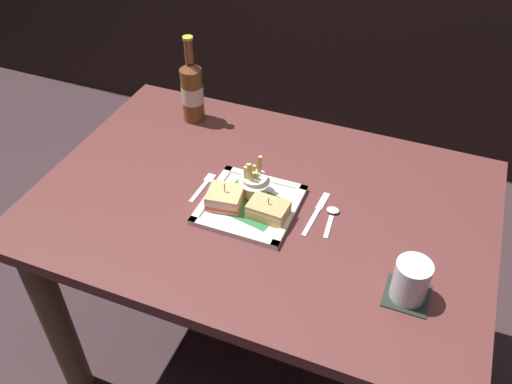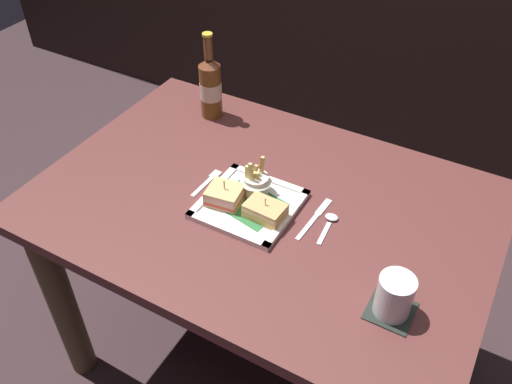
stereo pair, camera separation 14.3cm
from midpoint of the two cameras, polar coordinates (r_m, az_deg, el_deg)
The scene contains 12 objects.
ground_plane at distance 2.04m, azimuth -1.61°, elevation -16.81°, with size 6.00×6.00×0.00m, color #39282B.
dining_table at distance 1.57m, azimuth -2.02°, elevation -5.00°, with size 1.22×0.84×0.75m.
square_plate at distance 1.44m, azimuth -3.48°, elevation -1.52°, with size 0.24×0.24×0.02m.
sandwich_half_left at distance 1.43m, azimuth -6.14°, elevation -0.75°, with size 0.10×0.09×0.07m.
sandwich_half_right at distance 1.39m, azimuth -1.64°, elevation -2.03°, with size 0.10×0.07×0.06m.
fries_cup at distance 1.44m, azimuth -3.01°, elevation 1.00°, with size 0.09×0.09×0.11m.
beer_bottle at distance 1.74m, azimuth -9.11°, elevation 10.47°, with size 0.07×0.07×0.28m.
drink_coaster at distance 1.27m, azimuth 12.46°, elevation -10.76°, with size 0.10×0.10×0.00m, color black.
water_glass at distance 1.23m, azimuth 12.76°, elevation -9.45°, with size 0.08×0.08×0.10m.
fork at distance 1.52m, azimuth -8.23°, elevation 0.55°, with size 0.03×0.13×0.00m.
knife at distance 1.43m, azimuth 3.61°, elevation -2.19°, with size 0.03×0.18×0.00m.
spoon at distance 1.42m, azimuth 5.17°, elevation -2.46°, with size 0.03×0.12×0.01m.
Camera 1 is at (0.39, -1.02, 1.73)m, focal length 37.98 mm.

